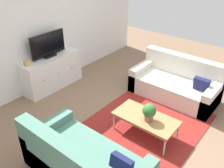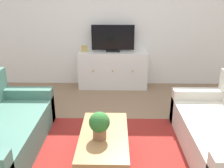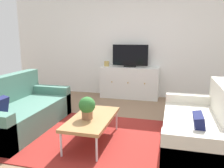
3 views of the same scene
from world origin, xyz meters
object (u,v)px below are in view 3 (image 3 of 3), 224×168
(coffee_table, at_px, (92,119))
(tv_console, at_px, (130,82))
(couch_left_side, at_px, (17,112))
(potted_plant, at_px, (87,107))
(couch_right_side, at_px, (205,130))
(flat_screen_tv, at_px, (130,56))
(mantel_clock, at_px, (107,64))

(coffee_table, xyz_separation_m, tv_console, (0.07, 2.55, 0.03))
(couch_left_side, xyz_separation_m, potted_plant, (1.32, -0.25, 0.27))
(coffee_table, bearing_deg, couch_right_side, 6.46)
(flat_screen_tv, relative_size, mantel_clock, 6.59)
(coffee_table, height_order, tv_console, tv_console)
(potted_plant, bearing_deg, flat_screen_tv, 87.65)
(coffee_table, xyz_separation_m, potted_plant, (-0.04, -0.08, 0.20))
(potted_plant, height_order, tv_console, tv_console)
(potted_plant, height_order, mantel_clock, mantel_clock)
(couch_left_side, height_order, mantel_clock, mantel_clock)
(potted_plant, bearing_deg, mantel_clock, 100.23)
(couch_right_side, bearing_deg, flat_screen_tv, 121.30)
(couch_right_side, relative_size, potted_plant, 5.78)
(couch_left_side, distance_m, tv_console, 2.77)
(potted_plant, xyz_separation_m, mantel_clock, (-0.47, 2.62, 0.27))
(potted_plant, bearing_deg, couch_right_side, 9.05)
(flat_screen_tv, xyz_separation_m, mantel_clock, (-0.58, -0.02, -0.20))
(couch_left_side, relative_size, flat_screen_tv, 2.10)
(couch_left_side, height_order, couch_right_side, same)
(tv_console, bearing_deg, potted_plant, -92.37)
(tv_console, relative_size, flat_screen_tv, 1.64)
(couch_left_side, xyz_separation_m, flat_screen_tv, (1.43, 2.39, 0.75))
(couch_right_side, relative_size, tv_console, 1.28)
(couch_right_side, distance_m, flat_screen_tv, 2.90)
(couch_left_side, bearing_deg, mantel_clock, 70.34)
(potted_plant, distance_m, tv_console, 2.63)
(couch_left_side, relative_size, coffee_table, 1.66)
(flat_screen_tv, bearing_deg, couch_right_side, -58.70)
(coffee_table, distance_m, mantel_clock, 2.64)
(couch_right_side, relative_size, coffee_table, 1.66)
(coffee_table, distance_m, tv_console, 2.55)
(tv_console, distance_m, mantel_clock, 0.73)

